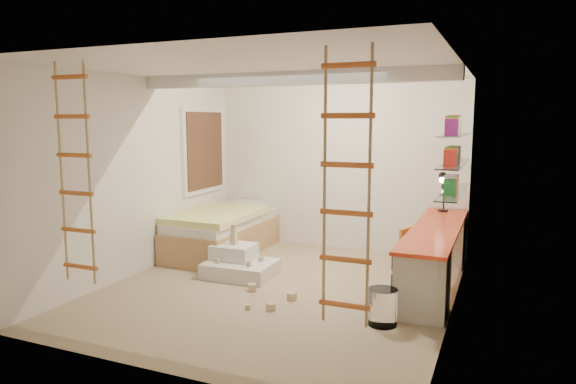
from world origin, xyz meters
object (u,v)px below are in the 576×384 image
at_px(swivel_chair, 406,265).
at_px(play_platform, 239,264).
at_px(desk, 435,254).
at_px(bed, 223,232).

bearing_deg(swivel_chair, play_platform, -170.47).
distance_m(desk, bed, 3.22).
height_order(desk, swivel_chair, swivel_chair).
xyz_separation_m(swivel_chair, play_platform, (-2.11, -0.35, -0.12)).
bearing_deg(bed, play_platform, -49.80).
distance_m(bed, swivel_chair, 2.93).
bearing_deg(bed, swivel_chair, -10.92).
height_order(desk, bed, desk).
relative_size(bed, swivel_chair, 2.66).
height_order(swivel_chair, play_platform, swivel_chair).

